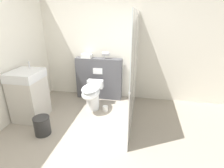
{
  "coord_description": "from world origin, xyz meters",
  "views": [
    {
      "loc": [
        0.78,
        -1.91,
        1.89
      ],
      "look_at": [
        0.19,
        1.22,
        0.64
      ],
      "focal_mm": 28.0,
      "sensor_mm": 36.0,
      "label": 1
    }
  ],
  "objects_px": {
    "toilet": "(92,94)",
    "waste_bin": "(42,126)",
    "hair_drier": "(106,54)",
    "sink_vanity": "(29,95)"
  },
  "relations": [
    {
      "from": "toilet",
      "to": "waste_bin",
      "type": "relative_size",
      "value": 2.19
    },
    {
      "from": "toilet",
      "to": "hair_drier",
      "type": "distance_m",
      "value": 0.96
    },
    {
      "from": "toilet",
      "to": "waste_bin",
      "type": "distance_m",
      "value": 1.15
    },
    {
      "from": "sink_vanity",
      "to": "waste_bin",
      "type": "xyz_separation_m",
      "value": [
        0.49,
        -0.44,
        -0.32
      ]
    },
    {
      "from": "hair_drier",
      "to": "sink_vanity",
      "type": "bearing_deg",
      "value": -138.22
    },
    {
      "from": "sink_vanity",
      "to": "waste_bin",
      "type": "relative_size",
      "value": 3.48
    },
    {
      "from": "hair_drier",
      "to": "waste_bin",
      "type": "height_order",
      "value": "hair_drier"
    },
    {
      "from": "toilet",
      "to": "sink_vanity",
      "type": "bearing_deg",
      "value": -154.31
    },
    {
      "from": "toilet",
      "to": "waste_bin",
      "type": "bearing_deg",
      "value": -121.71
    },
    {
      "from": "waste_bin",
      "to": "hair_drier",
      "type": "bearing_deg",
      "value": 63.81
    }
  ]
}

